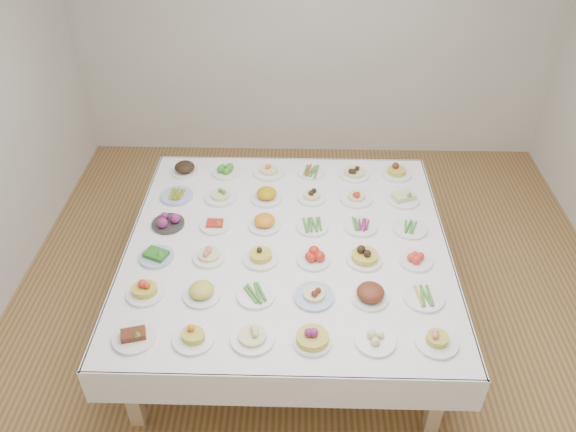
{
  "coord_description": "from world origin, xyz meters",
  "views": [
    {
      "loc": [
        -0.13,
        -3.13,
        3.37
      ],
      "look_at": [
        -0.21,
        0.08,
        0.88
      ],
      "focal_mm": 35.0,
      "sensor_mm": 36.0,
      "label": 1
    }
  ],
  "objects_px": {
    "display_table": "(287,250)",
    "dish_18": "(168,220)",
    "dish_0": "(133,335)",
    "dish_35": "(397,169)"
  },
  "relations": [
    {
      "from": "dish_18",
      "to": "display_table",
      "type": "bearing_deg",
      "value": -11.65
    },
    {
      "from": "display_table",
      "to": "dish_18",
      "type": "xyz_separation_m",
      "value": [
        -0.9,
        0.18,
        0.11
      ]
    },
    {
      "from": "display_table",
      "to": "dish_18",
      "type": "relative_size",
      "value": 9.65
    },
    {
      "from": "dish_18",
      "to": "dish_35",
      "type": "distance_m",
      "value": 1.92
    },
    {
      "from": "dish_18",
      "to": "dish_35",
      "type": "xyz_separation_m",
      "value": [
        1.79,
        0.71,
        0.02
      ]
    },
    {
      "from": "display_table",
      "to": "dish_0",
      "type": "xyz_separation_m",
      "value": [
        -0.89,
        -0.9,
        0.1
      ]
    },
    {
      "from": "display_table",
      "to": "dish_0",
      "type": "relative_size",
      "value": 9.15
    },
    {
      "from": "dish_0",
      "to": "dish_35",
      "type": "distance_m",
      "value": 2.53
    },
    {
      "from": "dish_0",
      "to": "dish_18",
      "type": "relative_size",
      "value": 1.06
    },
    {
      "from": "dish_18",
      "to": "dish_35",
      "type": "height_order",
      "value": "dish_35"
    }
  ]
}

